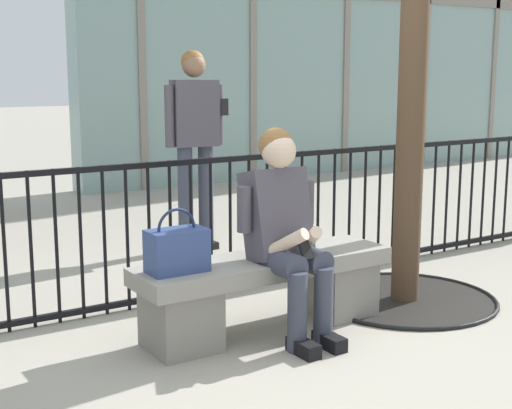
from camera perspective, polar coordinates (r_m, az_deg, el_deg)
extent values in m
plane|color=#A8A091|center=(4.44, 0.71, -9.77)|extent=(60.00, 60.00, 0.00)
cube|color=gray|center=(4.32, 0.72, -4.77)|extent=(1.60, 0.44, 0.10)
cube|color=gray|center=(4.12, -5.90, -8.87)|extent=(0.36, 0.37, 0.35)
cube|color=gray|center=(4.70, 6.46, -6.44)|extent=(0.36, 0.37, 0.35)
cylinder|color=#383D4C|center=(4.13, 1.65, -4.46)|extent=(0.15, 0.40, 0.15)
cylinder|color=#383D4C|center=(4.05, 3.24, -8.41)|extent=(0.11, 0.11, 0.45)
cube|color=black|center=(4.07, 3.72, -11.11)|extent=(0.09, 0.22, 0.08)
cylinder|color=#383D4C|center=(4.24, 3.67, -4.11)|extent=(0.15, 0.40, 0.15)
cylinder|color=#383D4C|center=(4.15, 5.28, -7.96)|extent=(0.11, 0.11, 0.45)
cube|color=black|center=(4.17, 5.75, -10.59)|extent=(0.09, 0.22, 0.08)
cube|color=#4C4751|center=(4.24, 1.61, -0.75)|extent=(0.36, 0.30, 0.55)
cylinder|color=#4C4751|center=(4.12, -0.92, -0.38)|extent=(0.08, 0.08, 0.26)
cylinder|color=beige|center=(4.05, 2.42, -3.03)|extent=(0.16, 0.28, 0.20)
cylinder|color=#4C4751|center=(4.36, 4.01, 0.20)|extent=(0.08, 0.08, 0.26)
cylinder|color=beige|center=(4.14, 4.23, -2.75)|extent=(0.16, 0.28, 0.20)
cube|color=black|center=(4.05, 3.83, -3.33)|extent=(0.07, 0.10, 0.13)
sphere|color=beige|center=(4.17, 1.79, 4.20)|extent=(0.20, 0.20, 0.20)
sphere|color=olive|center=(4.19, 1.56, 4.65)|extent=(0.20, 0.20, 0.20)
cube|color=#33477F|center=(3.99, -6.19, -3.61)|extent=(0.32, 0.19, 0.24)
torus|color=#1E2A4C|center=(3.96, -6.23, -1.88)|extent=(0.23, 0.02, 0.23)
cylinder|color=#383D4C|center=(6.32, -5.53, 0.47)|extent=(0.13, 0.13, 0.90)
cube|color=black|center=(6.37, -5.30, -3.31)|extent=(0.09, 0.22, 0.06)
cylinder|color=#383D4C|center=(6.41, -3.94, 0.63)|extent=(0.13, 0.13, 0.90)
cube|color=black|center=(6.46, -3.72, -3.09)|extent=(0.09, 0.22, 0.06)
cube|color=#4C4751|center=(6.28, -4.83, 7.13)|extent=(0.41, 0.28, 0.56)
cylinder|color=#4C4751|center=(6.18, -6.77, 6.85)|extent=(0.08, 0.08, 0.52)
cylinder|color=#4C4751|center=(6.40, -2.95, 7.03)|extent=(0.08, 0.08, 0.52)
sphere|color=#8E664C|center=(6.27, -4.88, 10.78)|extent=(0.20, 0.20, 0.20)
sphere|color=olive|center=(6.29, -4.97, 11.05)|extent=(0.20, 0.20, 0.20)
cube|color=black|center=(6.31, -2.46, 7.62)|extent=(0.07, 0.01, 0.14)
cylinder|color=black|center=(4.51, -19.04, -3.66)|extent=(0.02, 0.02, 0.96)
cylinder|color=black|center=(4.55, -17.16, -3.44)|extent=(0.02, 0.02, 0.96)
cylinder|color=black|center=(4.59, -15.32, -3.23)|extent=(0.02, 0.02, 0.96)
cylinder|color=black|center=(4.63, -13.52, -3.02)|extent=(0.02, 0.02, 0.96)
cylinder|color=black|center=(4.68, -11.75, -2.80)|extent=(0.02, 0.02, 0.96)
cylinder|color=black|center=(4.74, -10.02, -2.59)|extent=(0.02, 0.02, 0.96)
cylinder|color=black|center=(4.80, -8.34, -2.38)|extent=(0.02, 0.02, 0.96)
cylinder|color=black|center=(4.86, -6.69, -2.18)|extent=(0.02, 0.02, 0.96)
cylinder|color=black|center=(4.93, -5.09, -1.98)|extent=(0.02, 0.02, 0.96)
cylinder|color=black|center=(5.00, -3.54, -1.78)|extent=(0.02, 0.02, 0.96)
cylinder|color=black|center=(5.07, -2.03, -1.59)|extent=(0.02, 0.02, 0.96)
cylinder|color=black|center=(5.15, -0.56, -1.40)|extent=(0.02, 0.02, 0.96)
cylinder|color=black|center=(5.23, 0.86, -1.22)|extent=(0.02, 0.02, 0.96)
cylinder|color=black|center=(5.31, 2.24, -1.04)|extent=(0.02, 0.02, 0.96)
cylinder|color=black|center=(5.40, 3.57, -0.87)|extent=(0.02, 0.02, 0.96)
cylinder|color=black|center=(5.49, 4.86, -0.70)|extent=(0.02, 0.02, 0.96)
cylinder|color=black|center=(5.58, 6.11, -0.54)|extent=(0.02, 0.02, 0.96)
cylinder|color=black|center=(5.68, 7.31, -0.38)|extent=(0.02, 0.02, 0.96)
cylinder|color=black|center=(5.78, 8.48, -0.23)|extent=(0.02, 0.02, 0.96)
cylinder|color=black|center=(5.88, 9.61, -0.08)|extent=(0.02, 0.02, 0.96)
cylinder|color=black|center=(5.98, 10.69, 0.06)|extent=(0.02, 0.02, 0.96)
cylinder|color=black|center=(6.09, 11.74, 0.20)|extent=(0.02, 0.02, 0.96)
cylinder|color=black|center=(6.19, 12.76, 0.33)|extent=(0.02, 0.02, 0.96)
cylinder|color=black|center=(6.30, 13.74, 0.46)|extent=(0.02, 0.02, 0.96)
cylinder|color=black|center=(6.41, 14.69, 0.58)|extent=(0.02, 0.02, 0.96)
cylinder|color=black|center=(6.52, 15.60, 0.70)|extent=(0.02, 0.02, 0.96)
cylinder|color=black|center=(6.64, 16.49, 0.82)|extent=(0.02, 0.02, 0.96)
cylinder|color=black|center=(6.75, 17.34, 0.93)|extent=(0.02, 0.02, 0.96)
cylinder|color=black|center=(6.87, 18.16, 1.03)|extent=(0.02, 0.02, 0.96)
cylinder|color=black|center=(6.99, 18.96, 1.14)|extent=(0.02, 0.02, 0.96)
cube|color=black|center=(5.07, -4.24, -6.63)|extent=(8.42, 0.04, 0.04)
cube|color=black|center=(4.89, -4.38, 3.39)|extent=(8.42, 0.04, 0.04)
cylinder|color=black|center=(5.09, 11.50, -7.27)|extent=(1.21, 1.21, 0.01)
torus|color=black|center=(5.09, 11.51, -7.20)|extent=(1.24, 1.24, 0.03)
cylinder|color=#4C3826|center=(4.86, 12.23, 12.16)|extent=(0.18, 0.18, 3.40)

